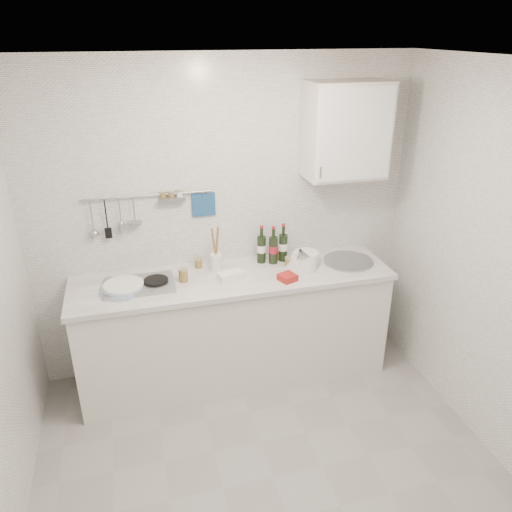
{
  "coord_description": "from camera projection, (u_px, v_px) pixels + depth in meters",
  "views": [
    {
      "loc": [
        -0.71,
        -2.22,
        2.64
      ],
      "look_at": [
        0.13,
        0.9,
        1.16
      ],
      "focal_mm": 35.0,
      "sensor_mm": 36.0,
      "label": 1
    }
  ],
  "objects": [
    {
      "name": "wall_right",
      "position": [
        511.0,
        277.0,
        3.05
      ],
      "size": [
        0.02,
        2.8,
        2.5
      ],
      "primitive_type": "cube",
      "color": "silver",
      "rests_on": "floor"
    },
    {
      "name": "butter_dish",
      "position": [
        231.0,
        276.0,
        3.74
      ],
      "size": [
        0.21,
        0.14,
        0.06
      ],
      "primitive_type": "cube",
      "rotation": [
        0.0,
        0.0,
        0.28
      ],
      "color": "white",
      "rests_on": "counter"
    },
    {
      "name": "jar_b",
      "position": [
        280.0,
        254.0,
        4.05
      ],
      "size": [
        0.07,
        0.07,
        0.09
      ],
      "rotation": [
        0.0,
        0.0,
        -0.42
      ],
      "color": "olive",
      "rests_on": "counter"
    },
    {
      "name": "wine_bottles",
      "position": [
        273.0,
        244.0,
        3.96
      ],
      "size": [
        0.25,
        0.11,
        0.31
      ],
      "rotation": [
        0.0,
        0.0,
        -0.06
      ],
      "color": "black",
      "rests_on": "counter"
    },
    {
      "name": "floor",
      "position": [
        273.0,
        477.0,
        3.22
      ],
      "size": [
        3.0,
        3.0,
        0.0
      ],
      "primitive_type": "plane",
      "color": "gray",
      "rests_on": "ground"
    },
    {
      "name": "wall_rail",
      "position": [
        145.0,
        208.0,
        3.68
      ],
      "size": [
        0.98,
        0.09,
        0.34
      ],
      "color": "#93969B",
      "rests_on": "back_wall"
    },
    {
      "name": "jar_a",
      "position": [
        198.0,
        263.0,
        3.91
      ],
      "size": [
        0.06,
        0.06,
        0.08
      ],
      "rotation": [
        0.0,
        0.0,
        -0.21
      ],
      "color": "olive",
      "rests_on": "counter"
    },
    {
      "name": "plate_stack_hob",
      "position": [
        122.0,
        288.0,
        3.57
      ],
      "size": [
        0.31,
        0.31,
        0.05
      ],
      "rotation": [
        0.0,
        0.0,
        0.43
      ],
      "color": "#5582C1",
      "rests_on": "counter"
    },
    {
      "name": "plate_stack_sink",
      "position": [
        303.0,
        261.0,
        3.91
      ],
      "size": [
        0.27,
        0.25,
        0.13
      ],
      "rotation": [
        0.0,
        0.0,
        -0.15
      ],
      "color": "white",
      "rests_on": "counter"
    },
    {
      "name": "jar_d",
      "position": [
        183.0,
        275.0,
        3.69
      ],
      "size": [
        0.07,
        0.07,
        0.1
      ],
      "rotation": [
        0.0,
        0.0,
        -0.13
      ],
      "color": "olive",
      "rests_on": "counter"
    },
    {
      "name": "wall_cabinet",
      "position": [
        346.0,
        130.0,
        3.69
      ],
      "size": [
        0.6,
        0.38,
        0.7
      ],
      "color": "silver",
      "rests_on": "back_wall"
    },
    {
      "name": "ceiling",
      "position": [
        281.0,
        63.0,
        2.18
      ],
      "size": [
        3.0,
        3.0,
        0.0
      ],
      "primitive_type": "plane",
      "rotation": [
        3.14,
        0.0,
        0.0
      ],
      "color": "silver",
      "rests_on": "back_wall"
    },
    {
      "name": "strawberry_punnet",
      "position": [
        287.0,
        277.0,
        3.72
      ],
      "size": [
        0.15,
        0.15,
        0.05
      ],
      "primitive_type": "cube",
      "rotation": [
        0.0,
        0.0,
        0.37
      ],
      "color": "red",
      "rests_on": "counter"
    },
    {
      "name": "jar_c",
      "position": [
        289.0,
        262.0,
        3.93
      ],
      "size": [
        0.06,
        0.06,
        0.08
      ],
      "rotation": [
        0.0,
        0.0,
        0.1
      ],
      "color": "olive",
      "rests_on": "counter"
    },
    {
      "name": "back_wall",
      "position": [
        224.0,
        222.0,
        3.93
      ],
      "size": [
        3.0,
        0.02,
        2.5
      ],
      "primitive_type": "cube",
      "color": "silver",
      "rests_on": "floor"
    },
    {
      "name": "counter",
      "position": [
        235.0,
        329.0,
        4.01
      ],
      "size": [
        2.44,
        0.64,
        0.96
      ],
      "color": "silver",
      "rests_on": "floor"
    },
    {
      "name": "utensil_crock",
      "position": [
        216.0,
        260.0,
        3.86
      ],
      "size": [
        0.09,
        0.09,
        0.36
      ],
      "rotation": [
        0.0,
        0.0,
        0.36
      ],
      "color": "white",
      "rests_on": "counter"
    }
  ]
}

